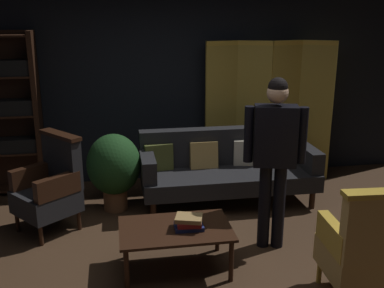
{
  "coord_description": "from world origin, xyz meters",
  "views": [
    {
      "loc": [
        -0.77,
        -3.67,
        2.3
      ],
      "look_at": [
        0.0,
        0.8,
        0.95
      ],
      "focal_mm": 42.73,
      "sensor_mm": 36.0,
      "label": 1
    }
  ],
  "objects_px": {
    "velvet_couch": "(227,165)",
    "standing_figure": "(275,149)",
    "book_navy_cloth": "(189,227)",
    "bookshelf": "(3,112)",
    "book_tan_leather": "(189,218)",
    "folding_screen": "(269,109)",
    "coffee_table": "(175,232)",
    "armchair_gilt_accent": "(365,248)",
    "book_red_leather": "(189,222)",
    "armchair_wing_left": "(51,186)",
    "potted_plant": "(114,167)"
  },
  "relations": [
    {
      "from": "velvet_couch",
      "to": "standing_figure",
      "type": "height_order",
      "value": "standing_figure"
    },
    {
      "from": "standing_figure",
      "to": "book_tan_leather",
      "type": "relative_size",
      "value": 7.31
    },
    {
      "from": "velvet_couch",
      "to": "book_red_leather",
      "type": "bearing_deg",
      "value": -115.72
    },
    {
      "from": "book_tan_leather",
      "to": "armchair_gilt_accent",
      "type": "bearing_deg",
      "value": -28.23
    },
    {
      "from": "armchair_gilt_accent",
      "to": "folding_screen",
      "type": "bearing_deg",
      "value": 86.75
    },
    {
      "from": "folding_screen",
      "to": "bookshelf",
      "type": "distance_m",
      "value": 3.44
    },
    {
      "from": "book_navy_cloth",
      "to": "book_tan_leather",
      "type": "bearing_deg",
      "value": 14.04
    },
    {
      "from": "bookshelf",
      "to": "book_red_leather",
      "type": "height_order",
      "value": "bookshelf"
    },
    {
      "from": "armchair_gilt_accent",
      "to": "book_tan_leather",
      "type": "height_order",
      "value": "armchair_gilt_accent"
    },
    {
      "from": "potted_plant",
      "to": "book_red_leather",
      "type": "height_order",
      "value": "potted_plant"
    },
    {
      "from": "armchair_wing_left",
      "to": "book_navy_cloth",
      "type": "distance_m",
      "value": 1.69
    },
    {
      "from": "armchair_gilt_accent",
      "to": "book_navy_cloth",
      "type": "height_order",
      "value": "armchair_gilt_accent"
    },
    {
      "from": "potted_plant",
      "to": "book_navy_cloth",
      "type": "relative_size",
      "value": 3.61
    },
    {
      "from": "bookshelf",
      "to": "velvet_couch",
      "type": "distance_m",
      "value": 2.87
    },
    {
      "from": "bookshelf",
      "to": "book_red_leather",
      "type": "bearing_deg",
      "value": -48.53
    },
    {
      "from": "folding_screen",
      "to": "potted_plant",
      "type": "bearing_deg",
      "value": -161.16
    },
    {
      "from": "armchair_wing_left",
      "to": "potted_plant",
      "type": "height_order",
      "value": "armchair_wing_left"
    },
    {
      "from": "velvet_couch",
      "to": "standing_figure",
      "type": "distance_m",
      "value": 1.33
    },
    {
      "from": "folding_screen",
      "to": "coffee_table",
      "type": "relative_size",
      "value": 1.9
    },
    {
      "from": "bookshelf",
      "to": "standing_figure",
      "type": "bearing_deg",
      "value": -34.02
    },
    {
      "from": "bookshelf",
      "to": "book_tan_leather",
      "type": "bearing_deg",
      "value": -48.53
    },
    {
      "from": "armchair_gilt_accent",
      "to": "book_navy_cloth",
      "type": "bearing_deg",
      "value": 151.77
    },
    {
      "from": "standing_figure",
      "to": "coffee_table",
      "type": "bearing_deg",
      "value": -164.57
    },
    {
      "from": "coffee_table",
      "to": "armchair_gilt_accent",
      "type": "distance_m",
      "value": 1.6
    },
    {
      "from": "velvet_couch",
      "to": "coffee_table",
      "type": "relative_size",
      "value": 2.12
    },
    {
      "from": "coffee_table",
      "to": "armchair_gilt_accent",
      "type": "xyz_separation_m",
      "value": [
        1.41,
        -0.73,
        0.12
      ]
    },
    {
      "from": "book_red_leather",
      "to": "armchair_gilt_accent",
      "type": "bearing_deg",
      "value": -28.23
    },
    {
      "from": "standing_figure",
      "to": "book_navy_cloth",
      "type": "distance_m",
      "value": 1.1
    },
    {
      "from": "folding_screen",
      "to": "velvet_couch",
      "type": "xyz_separation_m",
      "value": [
        -0.74,
        -0.69,
        -0.53
      ]
    },
    {
      "from": "velvet_couch",
      "to": "standing_figure",
      "type": "xyz_separation_m",
      "value": [
        0.15,
        -1.19,
        0.57
      ]
    },
    {
      "from": "bookshelf",
      "to": "armchair_gilt_accent",
      "type": "relative_size",
      "value": 1.97
    },
    {
      "from": "coffee_table",
      "to": "book_tan_leather",
      "type": "distance_m",
      "value": 0.19
    },
    {
      "from": "velvet_couch",
      "to": "armchair_wing_left",
      "type": "xyz_separation_m",
      "value": [
        -2.03,
        -0.43,
        0.03
      ]
    },
    {
      "from": "bookshelf",
      "to": "book_tan_leather",
      "type": "distance_m",
      "value": 3.04
    },
    {
      "from": "armchair_wing_left",
      "to": "book_navy_cloth",
      "type": "bearing_deg",
      "value": -39.22
    },
    {
      "from": "velvet_couch",
      "to": "potted_plant",
      "type": "distance_m",
      "value": 1.37
    },
    {
      "from": "velvet_couch",
      "to": "book_navy_cloth",
      "type": "relative_size",
      "value": 8.32
    },
    {
      "from": "coffee_table",
      "to": "bookshelf",
      "type": "bearing_deg",
      "value": 130.22
    },
    {
      "from": "bookshelf",
      "to": "book_navy_cloth",
      "type": "bearing_deg",
      "value": -48.53
    },
    {
      "from": "folding_screen",
      "to": "bookshelf",
      "type": "bearing_deg",
      "value": 179.13
    },
    {
      "from": "armchair_gilt_accent",
      "to": "armchair_wing_left",
      "type": "bearing_deg",
      "value": 145.89
    },
    {
      "from": "armchair_wing_left",
      "to": "standing_figure",
      "type": "height_order",
      "value": "standing_figure"
    },
    {
      "from": "folding_screen",
      "to": "book_tan_leather",
      "type": "bearing_deg",
      "value": -123.72
    },
    {
      "from": "book_red_leather",
      "to": "book_navy_cloth",
      "type": "bearing_deg",
      "value": -14.04
    },
    {
      "from": "velvet_couch",
      "to": "book_tan_leather",
      "type": "bearing_deg",
      "value": -115.72
    },
    {
      "from": "coffee_table",
      "to": "book_navy_cloth",
      "type": "relative_size",
      "value": 3.93
    },
    {
      "from": "velvet_couch",
      "to": "coffee_table",
      "type": "height_order",
      "value": "velvet_couch"
    },
    {
      "from": "standing_figure",
      "to": "folding_screen",
      "type": "bearing_deg",
      "value": 72.74
    },
    {
      "from": "coffee_table",
      "to": "standing_figure",
      "type": "xyz_separation_m",
      "value": [
        0.99,
        0.27,
        0.65
      ]
    },
    {
      "from": "book_red_leather",
      "to": "armchair_wing_left",
      "type": "bearing_deg",
      "value": 140.78
    }
  ]
}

